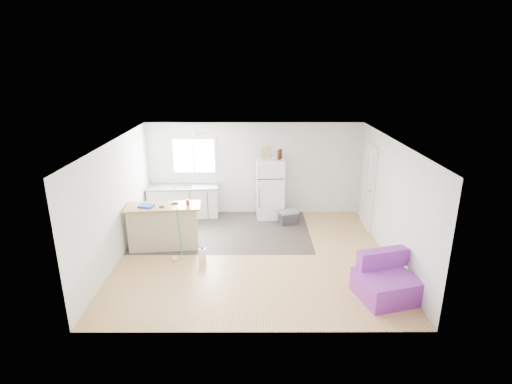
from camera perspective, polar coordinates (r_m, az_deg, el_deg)
room at (r=7.97m, az=-0.27°, el=-1.30°), size 5.51×5.01×2.41m
vinyl_zone at (r=9.61m, az=-4.59°, el=-5.54°), size 4.05×2.50×0.00m
window at (r=10.38m, az=-8.86°, el=5.14°), size 1.18×0.06×0.98m
interior_door at (r=9.88m, az=15.76°, el=0.77°), size 0.11×0.92×2.10m
ceiling_fixture at (r=8.93m, az=-8.07°, el=8.35°), size 0.30×0.30×0.07m
kitchen_cabinets at (r=10.49m, az=-10.34°, el=-1.29°), size 1.85×0.71×1.07m
peninsula at (r=8.82m, az=-13.07°, el=-4.80°), size 1.61×0.75×0.96m
refrigerator at (r=10.16m, az=2.01°, el=0.51°), size 0.72×0.69×1.54m
cooler at (r=9.97m, az=4.60°, el=-3.56°), size 0.52×0.43×0.34m
purple_seat at (r=7.32m, az=18.01°, el=-12.13°), size 1.10×1.07×0.75m
cleaner_jug at (r=8.25m, az=-7.67°, el=-8.82°), size 0.16×0.13×0.31m
mop at (r=8.28m, az=-11.31°, el=-8.15°), size 0.19×0.32×1.15m
red_cup at (r=8.57m, az=-9.73°, el=-1.44°), size 0.10×0.10×0.12m
blue_tray at (r=8.66m, az=-15.41°, el=-1.94°), size 0.34×0.28×0.04m
tool_a at (r=8.70m, az=-11.50°, el=-1.56°), size 0.15×0.08×0.03m
tool_b at (r=8.55m, az=-13.31°, el=-2.05°), size 0.10×0.05×0.03m
cardboard_box at (r=9.89m, az=1.46°, el=5.55°), size 0.21×0.12×0.30m
bottle_left at (r=9.87m, az=3.25°, el=5.35°), size 0.07×0.07×0.25m
bottle_right at (r=9.96m, az=3.54°, el=5.47°), size 0.09×0.09×0.25m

